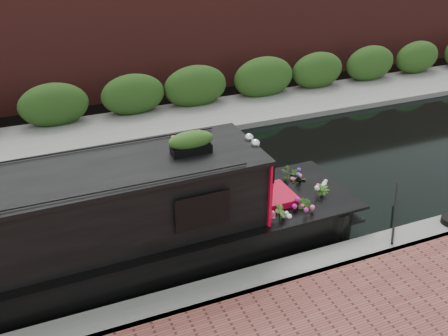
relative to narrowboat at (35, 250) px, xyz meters
name	(u,v)px	position (x,y,z in m)	size (l,w,h in m)	color
ground	(182,199)	(3.12, 1.87, -0.79)	(80.00, 80.00, 0.00)	black
near_bank_coping	(243,293)	(3.12, -1.43, -0.79)	(40.00, 0.60, 0.50)	slate
far_bank_path	(137,129)	(3.12, 6.07, -0.79)	(40.00, 2.40, 0.34)	slate
far_hedge	(130,118)	(3.12, 6.97, -0.79)	(40.00, 1.10, 2.80)	#254818
far_brick_wall	(116,97)	(3.12, 9.07, -0.79)	(40.00, 1.00, 8.00)	#57211D
narrowboat	(35,250)	(0.00, 0.00, 0.00)	(11.40, 2.15, 2.68)	black
rope_fender	(341,208)	(6.05, 0.00, -0.64)	(0.31, 0.31, 0.36)	brown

